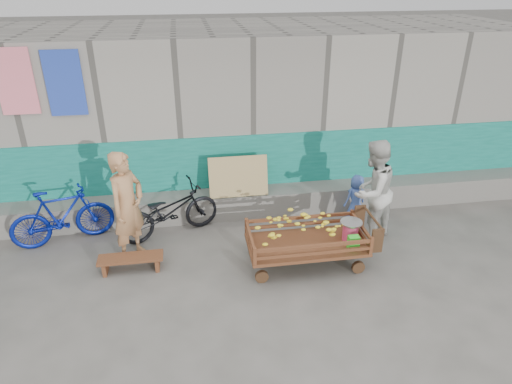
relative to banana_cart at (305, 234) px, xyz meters
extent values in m
plane|color=#504E48|center=(-1.06, -0.66, -0.54)|extent=(80.00, 80.00, 0.00)
cube|color=gray|center=(-1.06, 3.44, 0.96)|extent=(12.00, 3.00, 3.00)
cube|color=#126A5B|center=(-1.06, 1.93, 0.16)|extent=(12.00, 0.03, 1.40)
cube|color=slate|center=(-1.06, 1.69, -0.31)|extent=(12.00, 0.50, 0.45)
cube|color=tan|center=(-0.76, 1.56, 0.26)|extent=(1.00, 0.19, 0.68)
cube|color=pink|center=(-4.06, 1.90, 1.91)|extent=(0.55, 0.03, 1.00)
cube|color=#2946B8|center=(-3.36, 1.90, 1.86)|extent=(0.55, 0.03, 1.00)
cube|color=brown|center=(0.03, 0.00, -0.18)|extent=(1.70, 0.85, 0.05)
cylinder|color=#3C2C17|center=(-0.68, -0.31, -0.44)|extent=(0.19, 0.06, 0.19)
cube|color=brown|center=(-0.79, -0.40, -0.03)|extent=(0.05, 0.05, 0.26)
cylinder|color=#3C2C17|center=(-0.68, 0.31, -0.44)|extent=(0.19, 0.06, 0.19)
cube|color=brown|center=(-0.79, 0.40, -0.03)|extent=(0.05, 0.05, 0.26)
cylinder|color=#3C2C17|center=(0.74, -0.31, -0.44)|extent=(0.19, 0.06, 0.19)
cube|color=brown|center=(0.85, -0.40, -0.03)|extent=(0.05, 0.05, 0.26)
cylinder|color=#3C2C17|center=(0.74, 0.31, -0.44)|extent=(0.19, 0.06, 0.19)
cube|color=brown|center=(0.85, 0.40, -0.03)|extent=(0.05, 0.05, 0.26)
cube|color=brown|center=(0.03, -0.40, -0.06)|extent=(1.65, 0.04, 0.05)
cube|color=brown|center=(0.03, -0.40, 0.05)|extent=(1.65, 0.04, 0.05)
cube|color=brown|center=(0.03, 0.40, -0.06)|extent=(1.65, 0.04, 0.05)
cube|color=brown|center=(0.03, 0.40, 0.05)|extent=(1.65, 0.04, 0.05)
cube|color=brown|center=(-0.79, 0.00, -0.06)|extent=(0.04, 0.79, 0.05)
cube|color=brown|center=(-0.79, 0.00, 0.05)|extent=(0.04, 0.79, 0.05)
cube|color=brown|center=(0.85, 0.00, -0.06)|extent=(0.04, 0.79, 0.05)
cube|color=brown|center=(0.85, 0.00, 0.05)|extent=(0.04, 0.79, 0.05)
cylinder|color=#3C2C17|center=(1.02, 0.00, 0.17)|extent=(0.04, 0.76, 0.04)
cube|color=#3C2C17|center=(0.96, 0.35, 0.01)|extent=(0.17, 0.04, 0.38)
cube|color=#3C2C17|center=(0.96, -0.35, 0.01)|extent=(0.17, 0.04, 0.38)
ellipsoid|color=yellow|center=(-0.06, 0.00, 0.05)|extent=(1.23, 0.66, 0.42)
cylinder|color=#FB447E|center=(0.69, 0.00, -0.04)|extent=(0.23, 0.23, 0.25)
cylinder|color=silver|center=(0.69, 0.00, 0.10)|extent=(0.03, 0.03, 0.06)
cylinder|color=silver|center=(0.69, 0.00, 0.13)|extent=(0.32, 0.32, 0.02)
cube|color=#33E22D|center=(0.65, -0.26, -0.05)|extent=(0.15, 0.11, 0.21)
cube|color=brown|center=(-2.51, 0.28, -0.32)|extent=(0.93, 0.28, 0.04)
cube|color=brown|center=(-2.88, 0.28, -0.44)|extent=(0.06, 0.26, 0.19)
cube|color=brown|center=(-2.14, 0.28, -0.44)|extent=(0.06, 0.26, 0.19)
imported|color=#B27D50|center=(-2.50, 0.64, 0.32)|extent=(0.69, 0.75, 1.71)
imported|color=beige|center=(1.23, 0.60, 0.30)|extent=(1.03, 0.98, 1.68)
imported|color=#425EAD|center=(1.23, 1.21, -0.12)|extent=(0.46, 0.36, 0.83)
imported|color=black|center=(-1.95, 1.19, -0.10)|extent=(1.77, 1.13, 0.88)
imported|color=navy|center=(-3.61, 1.23, -0.07)|extent=(1.63, 0.85, 0.94)
camera|label=1|loc=(-1.58, -5.43, 3.48)|focal=32.00mm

